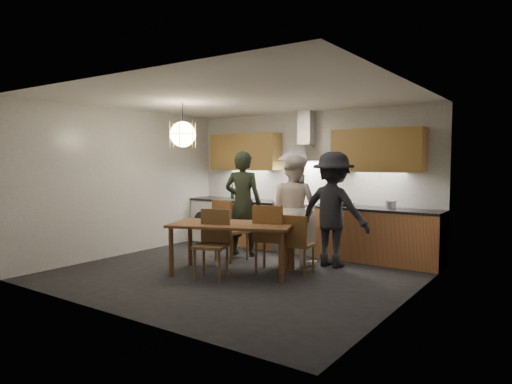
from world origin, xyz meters
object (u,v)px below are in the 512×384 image
Objects in this scene: person_right at (333,209)px; stock_pot at (391,205)px; dining_table at (232,229)px; person_left at (243,203)px; person_mid at (294,209)px; wine_bottles at (240,192)px; mixing_bowl at (346,204)px; chair_front at (213,239)px; chair_back_left at (227,226)px.

person_right reaches higher than stock_pot.
dining_table is 2.67m from stock_pot.
person_left is 2.51m from stock_pot.
person_mid is (0.38, 1.16, 0.22)m from dining_table.
person_right is at bearing -17.90° from wine_bottles.
wine_bottles is (-2.33, 0.07, 0.11)m from mixing_bowl.
chair_front is 0.55× the size of person_mid.
stock_pot is at bearing -141.65° from person_mid.
chair_back_left is 1.15m from person_mid.
person_right reaches higher than dining_table.
person_left reaches higher than person_right.
person_mid is at bearing 13.73° from person_right.
wine_bottles reaches higher than stock_pot.
dining_table is 2.54m from wine_bottles.
dining_table is 1.67m from person_right.
person_right is at bearing 30.59° from dining_table.
person_left is 3.87× the size of wine_bottles.
person_left is 10.48× the size of stock_pot.
person_right is 1.00m from stock_pot.
person_mid is (1.04, 0.01, -0.04)m from person_left.
mixing_bowl is at bearing -127.10° from chair_back_left.
person_left is at bearing -50.90° from wine_bottles.
person_mid is 1.01m from mixing_bowl.
mixing_bowl is at bearing -167.10° from person_left.
wine_bottles is at bearing 179.12° from stock_pot.
dining_table is 0.85m from chair_back_left.
person_right is at bearing -146.86° from chair_back_left.
mixing_bowl is at bearing -117.77° from person_mid.
person_mid is 1.58m from stock_pot.
chair_front reaches higher than dining_table.
mixing_bowl is 1.71× the size of stock_pot.
chair_back_left reaches higher than dining_table.
mixing_bowl is 0.63× the size of wine_bottles.
dining_table is at bearing 54.15° from chair_front.
chair_back_left is at bearing 81.76° from person_left.
chair_back_left is 2.72m from stock_pot.
person_right is 6.02× the size of mixing_bowl.
person_left is at bearing 6.71° from person_right.
stock_pot is 3.11m from wine_bottles.
chair_back_left is 1.05× the size of chair_front.
dining_table is 1.24m from person_mid.
chair_back_left is 3.39× the size of mixing_bowl.
person_left is (-0.07, 0.54, 0.34)m from chair_back_left.
person_mid is at bearing -140.26° from chair_back_left.
mixing_bowl is (1.02, 2.35, 0.37)m from chair_front.
chair_back_left is 5.81× the size of stock_pot.
person_mid reaches higher than wine_bottles.
mixing_bowl is at bearing 45.63° from chair_front.
chair_back_left is 0.58× the size of person_mid.
chair_back_left is 1.74m from wine_bottles.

